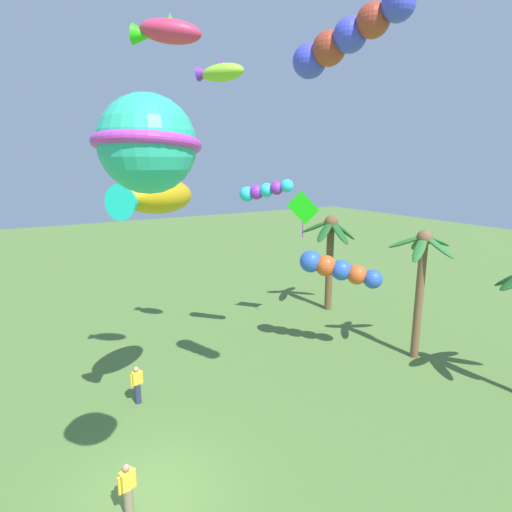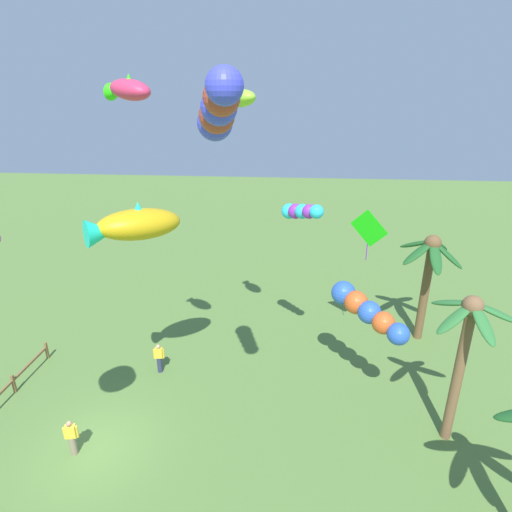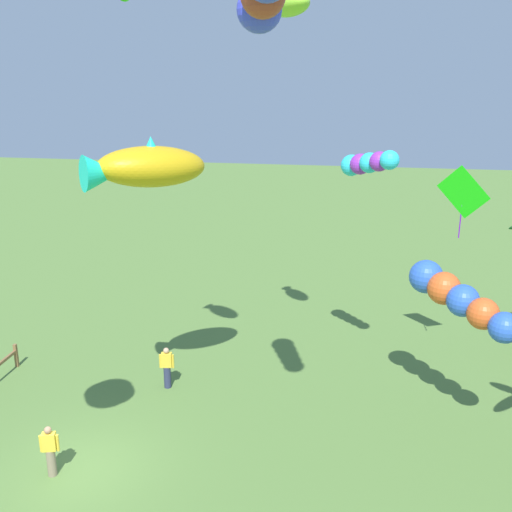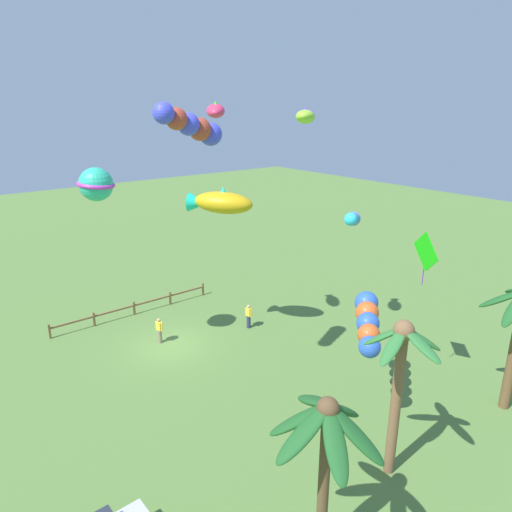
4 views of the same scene
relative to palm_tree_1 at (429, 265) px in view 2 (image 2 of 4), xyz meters
name	(u,v)px [view 2 (image 2 of 4)]	position (x,y,z in m)	size (l,w,h in m)	color
ground_plane	(97,449)	(9.57, -14.94, -4.57)	(120.00, 120.00, 0.00)	#567A38
palm_tree_1	(429,265)	(0.00, 0.00, 0.00)	(3.30, 3.43, 6.27)	brown
palm_tree_2	(466,339)	(7.59, -0.89, 0.10)	(2.99, 3.10, 6.46)	brown
spectator_0	(72,437)	(9.87, -15.68, -3.76)	(0.32, 0.53, 1.59)	gray
spectator_1	(159,358)	(4.51, -13.93, -3.76)	(0.28, 0.55, 1.59)	#2D3351
kite_tube_0	(366,310)	(5.29, -4.18, -0.08)	(3.23, 3.02, 1.67)	blue
kite_fish_1	(134,225)	(6.78, -13.50, 3.93)	(3.37, 3.71, 1.55)	gold
kite_fish_2	(128,90)	(7.21, -13.03, 8.73)	(1.82, 2.17, 0.92)	#E7325C
kite_tube_3	(300,211)	(3.24, -7.12, 3.68)	(2.30, 1.86, 1.11)	#2ACFED
kite_fish_4	(239,98)	(4.10, -9.74, 8.48)	(2.09, 1.83, 0.86)	#98DF32
kite_diamond_5	(369,229)	(1.94, -3.77, 2.54)	(0.70, 1.73, 2.58)	#16C00E
kite_tube_6	(218,109)	(10.81, -9.36, 8.22)	(3.41, 1.61, 1.78)	#4249ED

